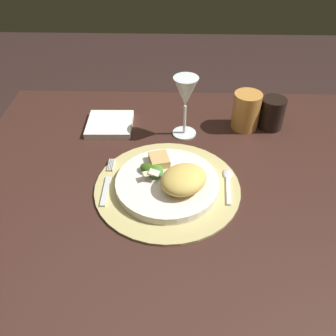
# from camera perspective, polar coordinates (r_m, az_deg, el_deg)

# --- Properties ---
(ground_plane) EXTENTS (6.00, 6.00, 0.00)m
(ground_plane) POSITION_cam_1_polar(r_m,az_deg,el_deg) (1.50, 2.34, -23.37)
(ground_plane) COLOR #2F1E1B
(dining_table) EXTENTS (1.13, 0.86, 0.74)m
(dining_table) POSITION_cam_1_polar(r_m,az_deg,el_deg) (1.01, 3.22, -8.47)
(dining_table) COLOR #3A201A
(dining_table) RESTS_ON ground
(placemat) EXTENTS (0.34, 0.34, 0.01)m
(placemat) POSITION_cam_1_polar(r_m,az_deg,el_deg) (0.87, -0.09, -2.99)
(placemat) COLOR tan
(placemat) RESTS_ON dining_table
(dinner_plate) EXTENTS (0.24, 0.24, 0.02)m
(dinner_plate) POSITION_cam_1_polar(r_m,az_deg,el_deg) (0.86, -0.09, -2.39)
(dinner_plate) COLOR white
(dinner_plate) RESTS_ON placemat
(pasta_serving) EXTENTS (0.15, 0.14, 0.05)m
(pasta_serving) POSITION_cam_1_polar(r_m,az_deg,el_deg) (0.82, 2.41, -1.80)
(pasta_serving) COLOR #DFBA57
(pasta_serving) RESTS_ON dinner_plate
(salad_greens) EXTENTS (0.07, 0.07, 0.03)m
(salad_greens) POSITION_cam_1_polar(r_m,az_deg,el_deg) (0.87, -2.37, -0.28)
(salad_greens) COLOR #4C751A
(salad_greens) RESTS_ON dinner_plate
(bread_piece) EXTENTS (0.06, 0.06, 0.02)m
(bread_piece) POSITION_cam_1_polar(r_m,az_deg,el_deg) (0.89, -1.36, 1.27)
(bread_piece) COLOR tan
(bread_piece) RESTS_ON dinner_plate
(fork) EXTENTS (0.01, 0.17, 0.00)m
(fork) POSITION_cam_1_polar(r_m,az_deg,el_deg) (0.88, -9.44, -2.40)
(fork) COLOR silver
(fork) RESTS_ON placemat
(spoon) EXTENTS (0.02, 0.12, 0.01)m
(spoon) POSITION_cam_1_polar(r_m,az_deg,el_deg) (0.89, 9.32, -1.90)
(spoon) COLOR silver
(spoon) RESTS_ON placemat
(napkin) EXTENTS (0.13, 0.13, 0.02)m
(napkin) POSITION_cam_1_polar(r_m,az_deg,el_deg) (1.08, -9.01, 6.74)
(napkin) COLOR white
(napkin) RESTS_ON dining_table
(wine_glass) EXTENTS (0.07, 0.07, 0.17)m
(wine_glass) POSITION_cam_1_polar(r_m,az_deg,el_deg) (0.98, 2.74, 11.33)
(wine_glass) COLOR silver
(wine_glass) RESTS_ON dining_table
(amber_tumbler) EXTENTS (0.08, 0.08, 0.11)m
(amber_tumbler) POSITION_cam_1_polar(r_m,az_deg,el_deg) (1.07, 12.04, 8.67)
(amber_tumbler) COLOR #C9873C
(amber_tumbler) RESTS_ON dining_table
(dark_tumbler) EXTENTS (0.07, 0.07, 0.09)m
(dark_tumbler) POSITION_cam_1_polar(r_m,az_deg,el_deg) (1.09, 15.86, 8.16)
(dark_tumbler) COLOR black
(dark_tumbler) RESTS_ON dining_table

